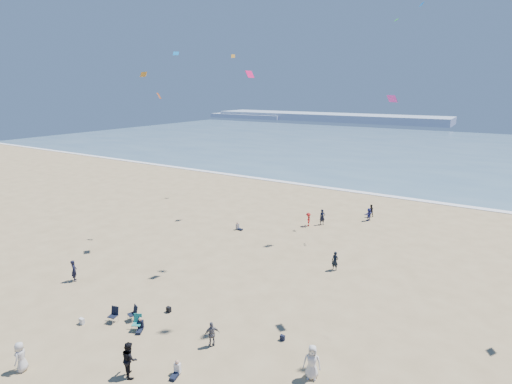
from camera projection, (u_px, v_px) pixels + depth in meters
The scene contains 11 objects.
ocean at pixel (438, 150), 97.30m from camera, with size 220.00×100.00×0.06m, color #476B84.
surf_line at pixel (383, 195), 56.25m from camera, with size 220.00×1.20×0.08m, color white.
headland_far at pixel (326, 117), 189.24m from camera, with size 110.00×20.00×3.20m, color #7A8EA8.
headland_near at pixel (250, 116), 205.80m from camera, with size 40.00×14.00×2.00m, color #7A8EA8.
standing_flyers at pixel (301, 291), 27.98m from camera, with size 34.38×39.91×1.92m.
seated_group at pixel (218, 336), 23.59m from camera, with size 19.09×27.01×0.84m.
chair_cluster at pixel (127, 317), 25.43m from camera, with size 2.76×1.55×1.00m.
white_tote at pixel (82, 321), 25.53m from camera, with size 0.35×0.20×0.40m, color silver.
black_backpack at pixel (169, 310), 26.89m from camera, with size 0.30×0.22×0.38m, color black.
navy_bag at pixel (282, 338), 23.87m from camera, with size 0.28×0.18×0.34m, color black.
kites_aloft at pixel (437, 68), 21.08m from camera, with size 42.24×36.76×29.48m.
Camera 1 is at (13.59, -10.56, 14.63)m, focal length 28.00 mm.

